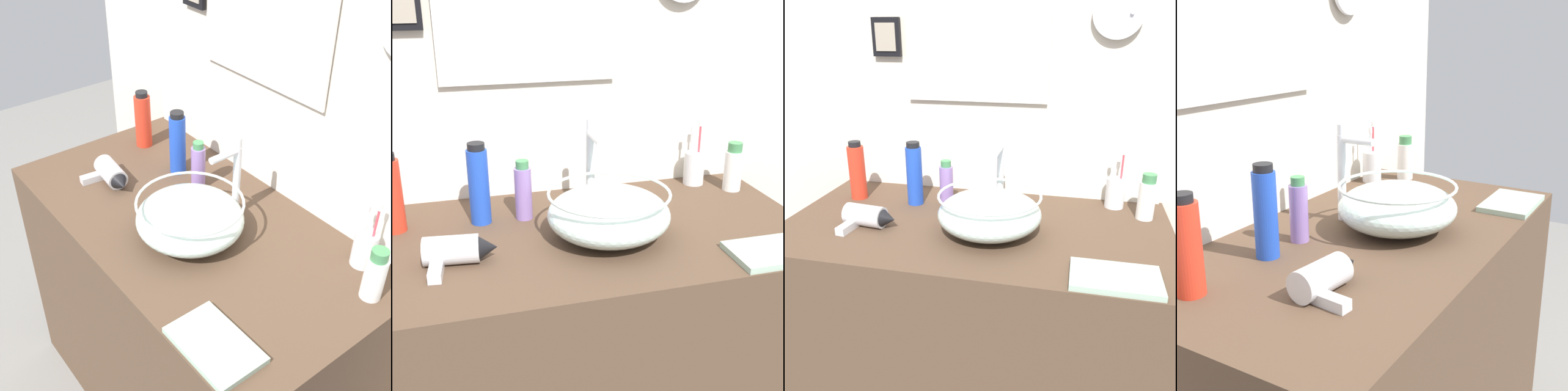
# 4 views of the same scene
# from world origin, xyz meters

# --- Properties ---
(vanity_counter) EXTENTS (1.23, 0.66, 0.93)m
(vanity_counter) POSITION_xyz_m (0.00, 0.00, 0.46)
(vanity_counter) COLOR #4C3828
(vanity_counter) RESTS_ON ground
(back_panel) EXTENTS (2.08, 0.09, 2.37)m
(back_panel) POSITION_xyz_m (-0.00, 0.36, 1.19)
(back_panel) COLOR beige
(back_panel) RESTS_ON ground
(glass_bowl_sink) EXTENTS (0.32, 0.32, 0.13)m
(glass_bowl_sink) POSITION_xyz_m (0.06, -0.05, 0.99)
(glass_bowl_sink) COLOR silver
(glass_bowl_sink) RESTS_ON vanity_counter
(faucet) EXTENTS (0.02, 0.11, 0.27)m
(faucet) POSITION_xyz_m (0.06, 0.11, 1.08)
(faucet) COLOR silver
(faucet) RESTS_ON vanity_counter
(hair_drier) EXTENTS (0.18, 0.13, 0.07)m
(hair_drier) POSITION_xyz_m (-0.32, -0.09, 0.96)
(hair_drier) COLOR silver
(hair_drier) RESTS_ON vanity_counter
(toothbrush_cup) EXTENTS (0.07, 0.07, 0.21)m
(toothbrush_cup) POSITION_xyz_m (0.44, 0.25, 0.98)
(toothbrush_cup) COLOR silver
(toothbrush_cup) RESTS_ON vanity_counter
(lotion_bottle) EXTENTS (0.05, 0.05, 0.17)m
(lotion_bottle) POSITION_xyz_m (-0.13, 0.13, 1.01)
(lotion_bottle) COLOR #8C6BB2
(lotion_bottle) RESTS_ON vanity_counter
(soap_dispenser) EXTENTS (0.06, 0.06, 0.23)m
(soap_dispenser) POSITION_xyz_m (-0.25, 0.13, 1.04)
(soap_dispenser) COLOR blue
(soap_dispenser) RESTS_ON vanity_counter
(spray_bottle) EXTENTS (0.06, 0.06, 0.15)m
(spray_bottle) POSITION_xyz_m (0.54, 0.17, 1.00)
(spray_bottle) COLOR white
(spray_bottle) RESTS_ON vanity_counter
(shampoo_bottle) EXTENTS (0.06, 0.06, 0.21)m
(shampoo_bottle) POSITION_xyz_m (-0.47, 0.14, 1.03)
(shampoo_bottle) COLOR red
(shampoo_bottle) RESTS_ON vanity_counter
(hand_towel) EXTENTS (0.22, 0.14, 0.02)m
(hand_towel) POSITION_xyz_m (0.42, -0.25, 0.94)
(hand_towel) COLOR #99B29E
(hand_towel) RESTS_ON vanity_counter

